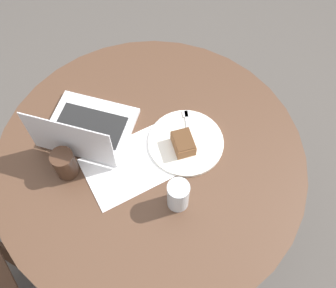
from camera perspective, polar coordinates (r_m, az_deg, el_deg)
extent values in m
plane|color=#4C4742|center=(2.06, -1.77, -11.71)|extent=(12.00, 12.00, 0.00)
cylinder|color=#4C3323|center=(2.05, -1.78, -11.63)|extent=(0.54, 0.54, 0.02)
cylinder|color=#4C3323|center=(1.70, -2.12, -7.84)|extent=(0.10, 0.10, 0.71)
cylinder|color=#4C3323|center=(1.37, -2.62, -2.09)|extent=(1.08, 1.08, 0.03)
cube|color=#472D1E|center=(1.91, -21.89, -14.86)|extent=(0.05, 0.05, 0.45)
cube|color=white|center=(1.34, -5.47, -3.15)|extent=(0.37, 0.34, 0.00)
cylinder|color=silver|center=(1.37, 2.60, 0.25)|extent=(0.26, 0.26, 0.01)
cube|color=brown|center=(1.34, 2.23, 0.09)|extent=(0.09, 0.10, 0.05)
cube|color=#4D311C|center=(1.32, 2.27, 0.64)|extent=(0.08, 0.10, 0.00)
cube|color=silver|center=(1.39, 2.99, 1.90)|extent=(0.03, 0.17, 0.00)
cube|color=silver|center=(1.43, 2.66, 4.39)|extent=(0.03, 0.03, 0.00)
cylinder|color=#3D2619|center=(1.32, -14.76, -2.79)|extent=(0.07, 0.07, 0.11)
cylinder|color=silver|center=(1.23, 1.48, -7.43)|extent=(0.07, 0.07, 0.12)
cube|color=silver|center=(1.43, -11.19, 2.43)|extent=(0.35, 0.31, 0.02)
cube|color=black|center=(1.42, -11.26, 2.64)|extent=(0.27, 0.20, 0.00)
cube|color=silver|center=(1.28, -14.07, 0.43)|extent=(0.29, 0.08, 0.20)
cube|color=black|center=(1.28, -14.00, 0.58)|extent=(0.27, 0.08, 0.19)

